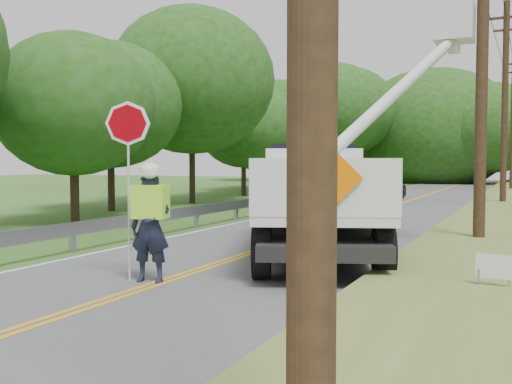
% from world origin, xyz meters
% --- Properties ---
extents(ground, '(140.00, 140.00, 0.00)m').
position_xyz_m(ground, '(0.00, 0.00, 0.00)').
color(ground, '#34501A').
rests_on(ground, ground).
extents(road, '(7.20, 96.00, 0.03)m').
position_xyz_m(road, '(0.00, 14.00, 0.01)').
color(road, '#4F4E51').
rests_on(road, ground).
extents(guardrail, '(0.18, 48.00, 0.77)m').
position_xyz_m(guardrail, '(-4.02, 14.91, 0.55)').
color(guardrail, '#96979D').
rests_on(guardrail, ground).
extents(utility_poles, '(1.60, 43.30, 10.00)m').
position_xyz_m(utility_poles, '(5.00, 17.02, 5.27)').
color(utility_poles, black).
rests_on(utility_poles, ground).
extents(treeline_left, '(10.58, 56.39, 11.67)m').
position_xyz_m(treeline_left, '(-10.60, 32.28, 6.17)').
color(treeline_left, '#332319').
rests_on(treeline_left, ground).
extents(treeline_horizon, '(56.28, 13.89, 12.78)m').
position_xyz_m(treeline_horizon, '(0.98, 56.16, 5.50)').
color(treeline_horizon, '#1F470F').
rests_on(treeline_horizon, ground).
extents(flagger, '(1.22, 0.64, 3.36)m').
position_xyz_m(flagger, '(-0.21, 1.78, 1.21)').
color(flagger, '#191E33').
rests_on(flagger, road).
extents(bucket_truck, '(5.84, 8.24, 7.53)m').
position_xyz_m(bucket_truck, '(1.38, 7.20, 1.69)').
color(bucket_truck, black).
rests_on(bucket_truck, road).
extents(suv_silver, '(4.36, 6.22, 1.58)m').
position_xyz_m(suv_silver, '(-2.16, 14.53, 0.81)').
color(suv_silver, '#A8ABAF').
rests_on(suv_silver, road).
extents(suv_darkgrey, '(2.62, 5.49, 1.54)m').
position_xyz_m(suv_darkgrey, '(-1.84, 26.94, 0.79)').
color(suv_darkgrey, '#3D4146').
rests_on(suv_darkgrey, road).
extents(stop_sign_permanent, '(0.54, 0.14, 2.55)m').
position_xyz_m(stop_sign_permanent, '(-4.58, 19.24, 1.70)').
color(stop_sign_permanent, '#96979D').
rests_on(stop_sign_permanent, ground).
extents(yard_sign, '(0.55, 0.08, 0.80)m').
position_xyz_m(yard_sign, '(5.68, 2.67, 0.58)').
color(yard_sign, white).
rests_on(yard_sign, ground).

